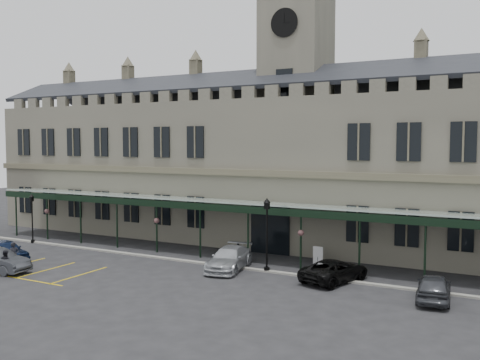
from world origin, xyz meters
The scene contains 19 objects.
ground centered at (0.00, 0.00, 0.00)m, with size 140.00×140.00×0.00m, color black.
station_building centered at (0.00, 15.91, 6.47)m, with size 60.00×10.36×17.30m.
clock_tower centered at (0.00, 16.00, 13.11)m, with size 5.60×5.60×24.80m.
canopy centered at (0.00, 7.46, 2.40)m, with size 50.00×4.10×4.30m.
kerb centered at (0.00, 5.50, 0.06)m, with size 60.00×0.40×0.12m, color gray.
parking_markings centered at (-14.00, -1.50, 0.00)m, with size 16.00×6.00×0.01m, color gold, non-canonical shape.
tree_behind_left centered at (-22.00, 25.00, 12.81)m, with size 6.00×6.00×16.00m.
tree_behind_mid centered at (8.00, 25.00, 12.81)m, with size 6.00×6.00×16.00m.
lamp_post_left centered at (-19.72, 5.34, 2.50)m, with size 0.40×0.40×4.22m.
lamp_post_mid centered at (2.27, 5.51, 2.93)m, with size 0.47×0.47×4.94m.
sign_board centered at (4.48, 9.24, 0.61)m, with size 0.73×0.11×1.25m.
bollard_left centered at (-1.79, 9.08, 0.48)m, with size 0.17×0.17×0.96m, color black.
bollard_right centered at (4.27, 10.09, 0.44)m, with size 0.16×0.16×0.88m, color black.
car_left_a centered at (-15.79, -0.46, 0.77)m, with size 1.81×4.50×1.53m, color #0C1835.
car_taxi centered at (-0.24, 4.88, 0.75)m, with size 2.11×5.19×1.50m, color #A7AAAF.
car_van centered at (7.00, 5.28, 0.69)m, with size 2.29×4.97×1.38m, color black.
car_right_a centered at (13.00, 3.95, 0.74)m, with size 1.75×4.34×1.48m, color #35383D.
person_a centered at (-13.20, -1.79, 0.91)m, with size 0.67×0.44×1.83m, color black.
person_b centered at (-12.30, -3.17, 0.81)m, with size 0.78×0.61×1.61m, color black.
Camera 1 is at (17.16, -26.03, 8.54)m, focal length 40.00 mm.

